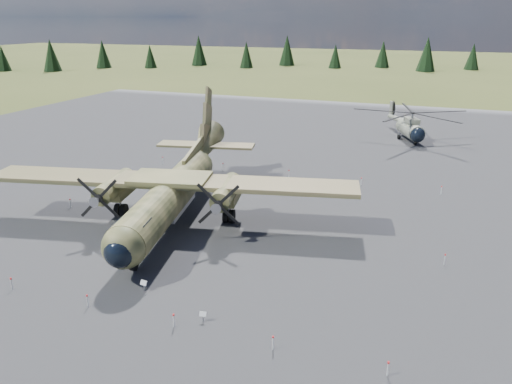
% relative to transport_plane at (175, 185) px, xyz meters
% --- Properties ---
extents(ground, '(500.00, 500.00, 0.00)m').
position_rel_transport_plane_xyz_m(ground, '(6.06, -1.38, -3.01)').
color(ground, '#4E5124').
rests_on(ground, ground).
extents(apron, '(120.00, 120.00, 0.04)m').
position_rel_transport_plane_xyz_m(apron, '(6.06, 8.62, -3.01)').
color(apron, '#59595E').
rests_on(apron, ground).
extents(transport_plane, '(31.65, 28.41, 10.46)m').
position_rel_transport_plane_xyz_m(transport_plane, '(0.00, 0.00, 0.00)').
color(transport_plane, '#3B4022').
rests_on(transport_plane, ground).
extents(helicopter_near, '(21.71, 21.71, 4.24)m').
position_rel_transport_plane_xyz_m(helicopter_near, '(17.28, 37.26, 0.00)').
color(helicopter_near, gray).
rests_on(helicopter_near, ground).
extents(info_placard_left, '(0.50, 0.27, 0.74)m').
position_rel_transport_plane_xyz_m(info_placard_left, '(4.23, -11.98, -2.51)').
color(info_placard_left, gray).
rests_on(info_placard_left, ground).
extents(info_placard_right, '(0.43, 0.23, 0.64)m').
position_rel_transport_plane_xyz_m(info_placard_right, '(9.38, -13.80, -2.58)').
color(info_placard_right, gray).
rests_on(info_placard_right, ground).
extents(barrier_fence, '(33.12, 29.62, 0.85)m').
position_rel_transport_plane_xyz_m(barrier_fence, '(5.60, -1.45, -2.50)').
color(barrier_fence, silver).
rests_on(barrier_fence, ground).
extents(treeline, '(307.87, 310.10, 10.96)m').
position_rel_transport_plane_xyz_m(treeline, '(9.10, 5.35, 1.66)').
color(treeline, black).
rests_on(treeline, ground).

